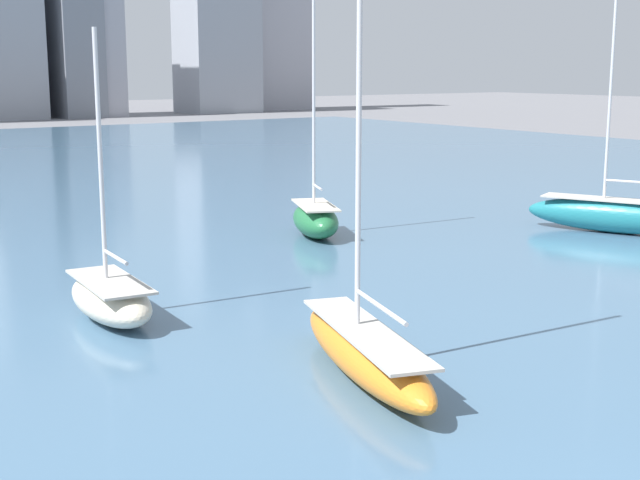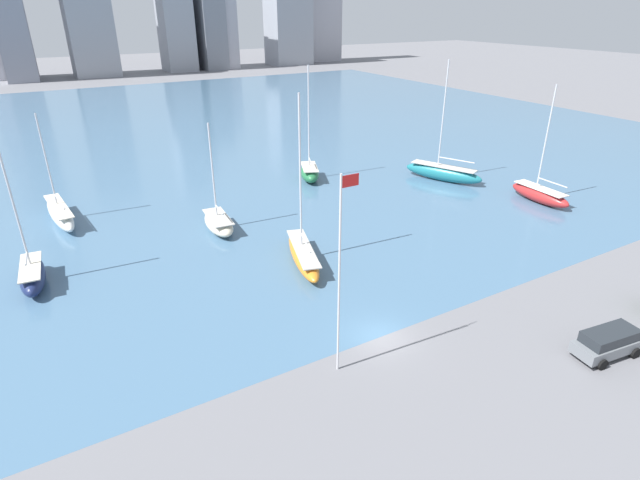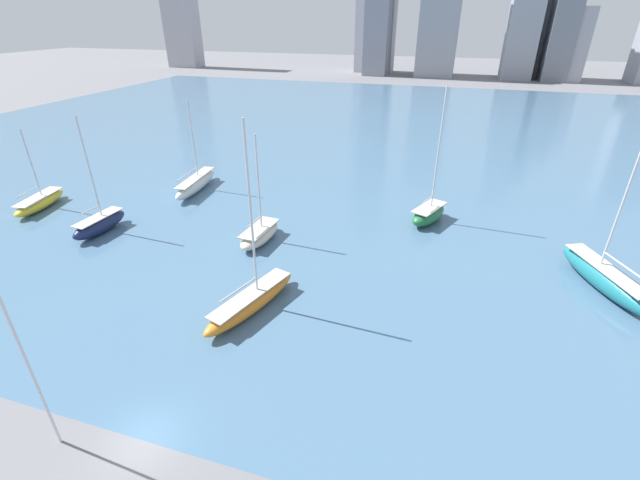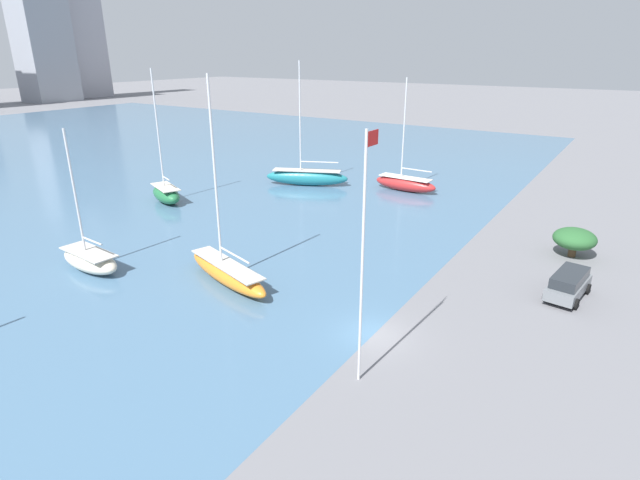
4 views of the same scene
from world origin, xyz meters
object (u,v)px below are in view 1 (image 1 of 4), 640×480
at_px(sailboat_cream, 110,298).
at_px(sailboat_orange, 365,350).
at_px(sailboat_green, 315,218).
at_px(sailboat_teal, 617,214).

bearing_deg(sailboat_cream, sailboat_orange, -64.63).
distance_m(sailboat_green, sailboat_teal, 18.15).
distance_m(sailboat_cream, sailboat_green, 19.36).
xyz_separation_m(sailboat_cream, sailboat_teal, (32.16, 0.69, 0.23)).
xyz_separation_m(sailboat_cream, sailboat_green, (16.58, 10.00, 0.20)).
bearing_deg(sailboat_teal, sailboat_cream, 157.30).
relative_size(sailboat_green, sailboat_teal, 0.96).
bearing_deg(sailboat_orange, sailboat_green, 76.48).
height_order(sailboat_orange, sailboat_green, sailboat_orange).
relative_size(sailboat_orange, sailboat_cream, 1.35).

